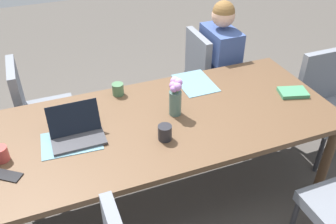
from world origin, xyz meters
name	(u,v)px	position (x,y,z in m)	size (l,w,h in m)	color
ground_plane	(168,194)	(0.00, 0.00, 0.00)	(10.00, 10.00, 0.00)	#4C4742
dining_table	(168,126)	(0.00, 0.00, 0.67)	(2.28, 1.02, 0.74)	brown
chair_far_left_near	(208,73)	(0.73, 0.84, 0.50)	(0.44, 0.44, 0.90)	slate
person_far_left_near	(218,72)	(0.80, 0.78, 0.53)	(0.36, 0.40, 1.19)	#2D2D33
chair_far_right_near	(37,108)	(-0.82, 0.82, 0.50)	(0.44, 0.44, 0.90)	slate
chair_head_right_right_far	(325,100)	(1.44, 0.06, 0.50)	(0.44, 0.44, 0.90)	slate
flower_vase	(175,96)	(0.06, 0.03, 0.88)	(0.09, 0.11, 0.27)	#4C6B60
placemat_far_left_near	(195,83)	(0.36, 0.35, 0.74)	(0.36, 0.26, 0.00)	slate
placemat_head_left_left_mid	(71,141)	(-0.64, -0.01, 0.74)	(0.36, 0.26, 0.00)	slate
laptop_head_left_left_mid	(77,132)	(-0.60, 0.01, 0.78)	(0.32, 0.22, 0.20)	#38383D
coffee_mug_near_left	(118,89)	(-0.23, 0.41, 0.78)	(0.08, 0.08, 0.09)	#47704C
coffee_mug_near_right	(1,154)	(-1.04, -0.03, 0.78)	(0.08, 0.08, 0.09)	#AD3D38
coffee_mug_centre_left	(165,133)	(-0.10, -0.20, 0.79)	(0.09, 0.09, 0.10)	#232328
book_red_cover	(293,92)	(0.96, -0.05, 0.75)	(0.20, 0.14, 0.03)	#3D7F56
phone_black	(8,176)	(-1.01, -0.18, 0.74)	(0.15, 0.07, 0.01)	black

